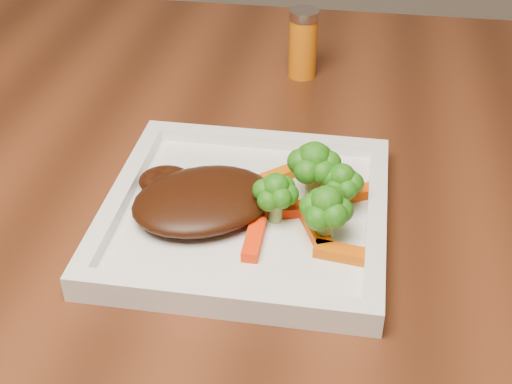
# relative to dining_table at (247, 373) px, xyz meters

# --- Properties ---
(dining_table) EXTENTS (1.60, 0.90, 0.75)m
(dining_table) POSITION_rel_dining_table_xyz_m (0.00, 0.00, 0.00)
(dining_table) COLOR #552713
(dining_table) RESTS_ON floor
(plate) EXTENTS (0.27, 0.27, 0.01)m
(plate) POSITION_rel_dining_table_xyz_m (0.02, -0.12, 0.38)
(plate) COLOR white
(plate) RESTS_ON dining_table
(steak) EXTENTS (0.18, 0.17, 0.03)m
(steak) POSITION_rel_dining_table_xyz_m (-0.02, -0.13, 0.40)
(steak) COLOR #361508
(steak) RESTS_ON plate
(broccoli_0) EXTENTS (0.08, 0.08, 0.07)m
(broccoli_0) POSITION_rel_dining_table_xyz_m (0.08, -0.09, 0.42)
(broccoli_0) COLOR #2D5E0F
(broccoli_0) RESTS_ON plate
(broccoli_1) EXTENTS (0.06, 0.06, 0.06)m
(broccoli_1) POSITION_rel_dining_table_xyz_m (0.11, -0.10, 0.42)
(broccoli_1) COLOR #2F6A11
(broccoli_1) RESTS_ON plate
(broccoli_2) EXTENTS (0.07, 0.07, 0.06)m
(broccoli_2) POSITION_rel_dining_table_xyz_m (0.10, -0.16, 0.42)
(broccoli_2) COLOR #2F5E0F
(broccoli_2) RESTS_ON plate
(broccoli_3) EXTENTS (0.06, 0.06, 0.06)m
(broccoli_3) POSITION_rel_dining_table_xyz_m (0.05, -0.13, 0.42)
(broccoli_3) COLOR #266410
(broccoli_3) RESTS_ON plate
(carrot_1) EXTENTS (0.06, 0.02, 0.01)m
(carrot_1) POSITION_rel_dining_table_xyz_m (0.12, -0.18, 0.39)
(carrot_1) COLOR #CC5303
(carrot_1) RESTS_ON plate
(carrot_2) EXTENTS (0.02, 0.06, 0.01)m
(carrot_2) POSITION_rel_dining_table_xyz_m (0.04, -0.17, 0.39)
(carrot_2) COLOR #FF2D04
(carrot_2) RESTS_ON plate
(carrot_3) EXTENTS (0.06, 0.04, 0.01)m
(carrot_3) POSITION_rel_dining_table_xyz_m (0.12, -0.08, 0.39)
(carrot_3) COLOR #DA4703
(carrot_3) RESTS_ON plate
(carrot_4) EXTENTS (0.05, 0.05, 0.01)m
(carrot_4) POSITION_rel_dining_table_xyz_m (0.04, -0.07, 0.39)
(carrot_4) COLOR #C95F03
(carrot_4) RESTS_ON plate
(carrot_5) EXTENTS (0.04, 0.06, 0.01)m
(carrot_5) POSITION_rel_dining_table_xyz_m (0.09, -0.15, 0.39)
(carrot_5) COLOR #D34903
(carrot_5) RESTS_ON plate
(carrot_6) EXTENTS (0.07, 0.03, 0.01)m
(carrot_6) POSITION_rel_dining_table_xyz_m (0.07, -0.12, 0.39)
(carrot_6) COLOR red
(carrot_6) RESTS_ON plate
(spice_shaker) EXTENTS (0.04, 0.04, 0.09)m
(spice_shaker) POSITION_rel_dining_table_xyz_m (0.04, 0.21, 0.42)
(spice_shaker) COLOR #D2660B
(spice_shaker) RESTS_ON dining_table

